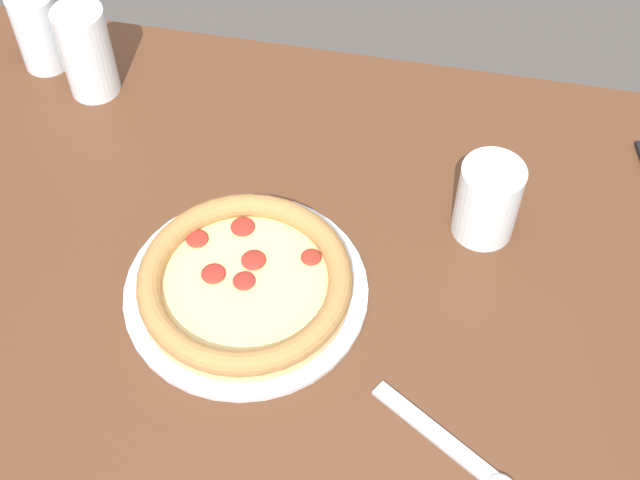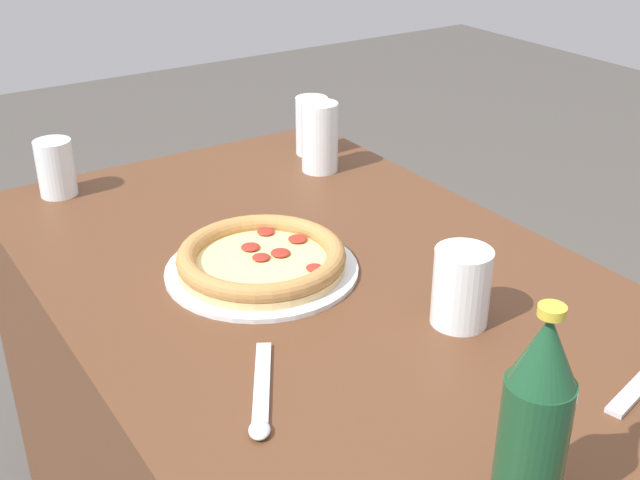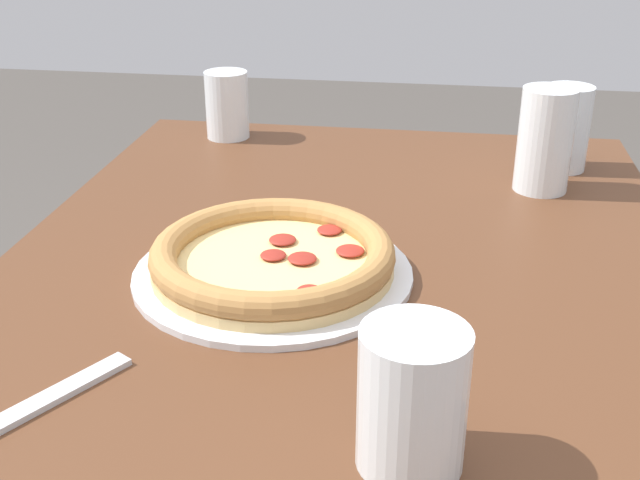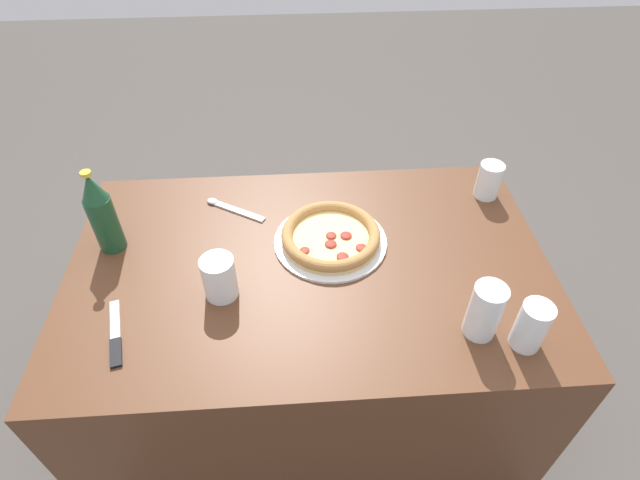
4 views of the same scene
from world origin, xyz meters
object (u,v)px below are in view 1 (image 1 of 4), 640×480
glass_iced_tea (487,203)px  spoon (458,451)px  pizza_veggie (245,283)px  glass_lemonade (87,53)px  glass_red_wine (39,33)px

glass_iced_tea → spoon: bearing=90.6°
pizza_veggie → glass_lemonade: bearing=-45.1°
glass_lemonade → pizza_veggie: bearing=134.9°
pizza_veggie → glass_red_wine: size_ratio=2.46×
pizza_veggie → glass_lemonade: (0.32, -0.32, 0.05)m
glass_red_wine → glass_iced_tea: (-0.70, 0.20, -0.01)m
glass_red_wine → glass_lemonade: bearing=156.7°
glass_red_wine → spoon: bearing=143.2°
pizza_veggie → glass_red_wine: bearing=-41.1°
glass_lemonade → spoon: (-0.61, 0.48, -0.07)m
glass_lemonade → glass_red_wine: size_ratio=1.15×
glass_lemonade → glass_red_wine: (0.09, -0.04, -0.01)m
pizza_veggie → glass_red_wine: (0.41, -0.36, 0.04)m
spoon → pizza_veggie: bearing=-29.7°
glass_red_wine → spoon: size_ratio=0.69×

